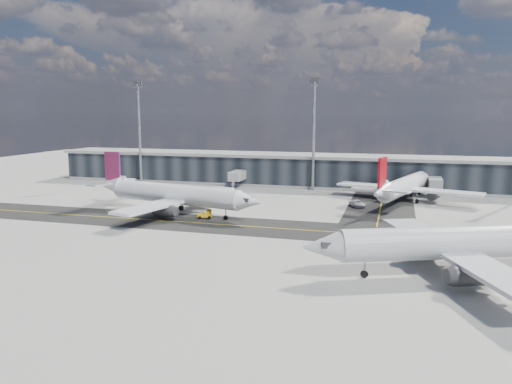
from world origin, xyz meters
TOP-DOWN VIEW (x-y plane):
  - ground at (0.00, 0.00)m, footprint 300.00×300.00m
  - taxiway_lanes at (3.91, 10.74)m, footprint 180.00×63.00m
  - terminal_concourse at (0.04, 54.93)m, footprint 152.00×19.80m
  - floodlight_masts at (0.00, 48.00)m, footprint 102.50×0.70m
  - airliner_af at (-22.40, 11.00)m, footprint 39.84×34.23m
  - airliner_redtail at (22.98, 36.86)m, footprint 32.82×38.07m
  - airliner_near at (29.89, -13.81)m, footprint 40.28×34.84m
  - baggage_tug at (-14.16, 8.09)m, footprint 3.01×2.16m
  - service_van at (13.03, 28.60)m, footprint 4.27×5.48m

SIDE VIEW (x-z plane):
  - ground at x=0.00m, z-range 0.00..0.00m
  - taxiway_lanes at x=3.91m, z-range -0.01..0.03m
  - service_van at x=13.03m, z-range 0.00..1.38m
  - baggage_tug at x=-14.16m, z-range 0.00..1.72m
  - airliner_redtail at x=22.98m, z-range -1.95..9.55m
  - airliner_af at x=-22.40m, z-range -2.02..9.88m
  - terminal_concourse at x=0.04m, z-range -0.31..8.49m
  - airliner_near at x=29.89m, z-range -2.11..10.32m
  - floodlight_masts at x=0.00m, z-range 1.16..30.06m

